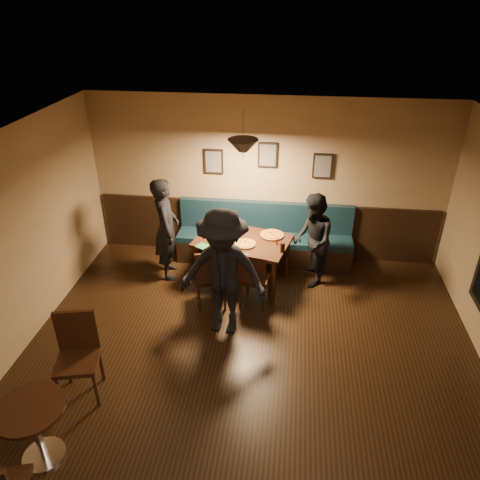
{
  "coord_description": "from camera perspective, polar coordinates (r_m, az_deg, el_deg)",
  "views": [
    {
      "loc": [
        0.44,
        -3.69,
        4.23
      ],
      "look_at": [
        -0.3,
        2.18,
        0.95
      ],
      "focal_mm": 34.0,
      "sensor_mm": 36.0,
      "label": 1
    }
  ],
  "objects": [
    {
      "name": "floor",
      "position": [
        5.63,
        0.26,
        -19.69
      ],
      "size": [
        7.0,
        7.0,
        0.0
      ],
      "primitive_type": "plane",
      "color": "black",
      "rests_on": "ground"
    },
    {
      "name": "ceiling",
      "position": [
        3.98,
        0.34,
        7.96
      ],
      "size": [
        7.0,
        7.0,
        0.0
      ],
      "primitive_type": "plane",
      "rotation": [
        3.14,
        0.0,
        0.0
      ],
      "color": "silver",
      "rests_on": "ground"
    },
    {
      "name": "wall_back",
      "position": [
        7.74,
        3.41,
        7.52
      ],
      "size": [
        6.0,
        0.0,
        6.0
      ],
      "primitive_type": "plane",
      "rotation": [
        1.57,
        0.0,
        0.0
      ],
      "color": "#8C704F",
      "rests_on": "ground"
    },
    {
      "name": "wainscot",
      "position": [
        8.08,
        3.21,
        1.49
      ],
      "size": [
        5.88,
        0.06,
        1.0
      ],
      "primitive_type": "cube",
      "color": "black",
      "rests_on": "ground"
    },
    {
      "name": "booth_bench",
      "position": [
        7.85,
        3.06,
        0.59
      ],
      "size": [
        3.0,
        0.6,
        1.0
      ],
      "primitive_type": null,
      "color": "#0F232D",
      "rests_on": "ground"
    },
    {
      "name": "picture_left",
      "position": [
        7.71,
        -3.32,
        9.81
      ],
      "size": [
        0.32,
        0.04,
        0.42
      ],
      "primitive_type": "cube",
      "color": "black",
      "rests_on": "wall_back"
    },
    {
      "name": "picture_center",
      "position": [
        7.56,
        3.49,
        10.61
      ],
      "size": [
        0.32,
        0.04,
        0.42
      ],
      "primitive_type": "cube",
      "color": "black",
      "rests_on": "wall_back"
    },
    {
      "name": "picture_right",
      "position": [
        7.61,
        10.32,
        9.12
      ],
      "size": [
        0.32,
        0.04,
        0.42
      ],
      "primitive_type": "cube",
      "color": "black",
      "rests_on": "wall_back"
    },
    {
      "name": "pendant_lamp",
      "position": [
        6.57,
        0.39,
        11.47
      ],
      "size": [
        0.44,
        0.44,
        0.25
      ],
      "primitive_type": "cone",
      "rotation": [
        3.14,
        0.0,
        0.0
      ],
      "color": "black",
      "rests_on": "ceiling"
    },
    {
      "name": "dining_table",
      "position": [
        7.35,
        0.34,
        -2.54
      ],
      "size": [
        1.62,
        1.24,
        0.77
      ],
      "primitive_type": "cube",
      "rotation": [
        0.0,
        0.0,
        -0.24
      ],
      "color": "black",
      "rests_on": "floor"
    },
    {
      "name": "chair_near_left",
      "position": [
        6.76,
        -3.71,
        -4.5
      ],
      "size": [
        0.54,
        0.54,
        1.01
      ],
      "primitive_type": null,
      "rotation": [
        0.0,
        0.0,
        0.24
      ],
      "color": "black",
      "rests_on": "floor"
    },
    {
      "name": "chair_near_right",
      "position": [
        6.79,
        1.94,
        -4.68
      ],
      "size": [
        0.49,
        0.49,
        0.93
      ],
      "primitive_type": null,
      "rotation": [
        0.0,
        0.0,
        -0.21
      ],
      "color": "black",
      "rests_on": "floor"
    },
    {
      "name": "diner_left",
      "position": [
        7.37,
        -9.24,
        1.38
      ],
      "size": [
        0.56,
        0.71,
        1.71
      ],
      "primitive_type": "imported",
      "rotation": [
        0.0,
        0.0,
        1.85
      ],
      "color": "black",
      "rests_on": "floor"
    },
    {
      "name": "diner_right",
      "position": [
        7.22,
        9.08,
        -0.05
      ],
      "size": [
        0.67,
        0.81,
        1.53
      ],
      "primitive_type": "imported",
      "rotation": [
        0.0,
        0.0,
        -1.44
      ],
      "color": "black",
      "rests_on": "floor"
    },
    {
      "name": "diner_front",
      "position": [
        6.03,
        -2.14,
        -4.22
      ],
      "size": [
        1.27,
        0.83,
        1.85
      ],
      "primitive_type": "imported",
      "rotation": [
        0.0,
        0.0,
        -0.12
      ],
      "color": "black",
      "rests_on": "floor"
    },
    {
      "name": "pizza_a",
      "position": [
        7.28,
        -2.51,
        0.79
      ],
      "size": [
        0.44,
        0.44,
        0.04
      ],
      "primitive_type": "cylinder",
      "rotation": [
        0.0,
        0.0,
        -0.42
      ],
      "color": "gold",
      "rests_on": "dining_table"
    },
    {
      "name": "pizza_b",
      "position": [
        6.99,
        0.68,
        -0.47
      ],
      "size": [
        0.42,
        0.42,
        0.04
      ],
      "primitive_type": "cylinder",
      "rotation": [
        0.0,
        0.0,
        0.4
      ],
      "color": "orange",
      "rests_on": "dining_table"
    },
    {
      "name": "pizza_c",
      "position": [
        7.26,
        4.03,
        0.65
      ],
      "size": [
        0.46,
        0.46,
        0.04
      ],
      "primitive_type": "cylinder",
      "rotation": [
        0.0,
        0.0,
        -0.3
      ],
      "color": "orange",
      "rests_on": "dining_table"
    },
    {
      "name": "soda_glass",
      "position": [
        6.81,
        5.35,
        -0.92
      ],
      "size": [
        0.07,
        0.07,
        0.15
      ],
      "primitive_type": "cylinder",
      "rotation": [
        0.0,
        0.0,
        0.0
      ],
      "color": "black",
      "rests_on": "dining_table"
    },
    {
      "name": "tabasco_bottle",
      "position": [
        7.01,
        4.66,
        -0.14
      ],
      "size": [
        0.03,
        0.03,
        0.11
      ],
      "primitive_type": "cylinder",
      "rotation": [
        0.0,
        0.0,
        0.33
      ],
      "color": "maroon",
      "rests_on": "dining_table"
    },
    {
      "name": "napkin_a",
      "position": [
        7.45,
        -4.09,
        1.28
      ],
      "size": [
        0.22,
        0.22,
        0.01
      ],
      "primitive_type": "cube",
      "rotation": [
        0.0,
        0.0,
        0.45
      ],
      "color": "#1B6720",
      "rests_on": "dining_table"
    },
    {
      "name": "napkin_b",
      "position": [
        6.99,
        -4.77,
        -0.74
      ],
      "size": [
        0.23,
        0.23,
        0.01
      ],
      "primitive_type": "cube",
      "rotation": [
        0.0,
        0.0,
        -0.52
      ],
      "color": "#1E7134",
      "rests_on": "dining_table"
    },
    {
      "name": "cutlery_set",
      "position": [
        6.79,
        -0.54,
        -1.6
      ],
      "size": [
        0.2,
        0.09,
        0.0
      ],
      "primitive_type": "cube",
      "rotation": [
        0.0,
        0.0,
        1.23
      ],
      "color": "white",
      "rests_on": "dining_table"
    },
    {
      "name": "cafe_table",
      "position": [
        5.31,
        -24.13,
        -21.21
      ],
      "size": [
        0.75,
        0.75,
        0.72
      ],
      "primitive_type": "cylinder",
      "rotation": [
        0.0,
        0.0,
        -0.11
      ],
      "color": "black",
      "rests_on": "floor"
    },
    {
      "name": "cafe_chair_far",
      "position": [
        5.65,
        -19.78,
        -13.99
      ],
      "size": [
        0.57,
        0.57,
        1.06
      ],
      "primitive_type": null,
      "rotation": [
        0.0,
        0.0,
        3.38
      ],
      "color": "#301D0D",
      "rests_on": "floor"
    }
  ]
}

